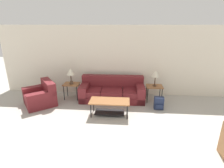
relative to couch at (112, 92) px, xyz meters
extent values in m
cube|color=silver|center=(0.18, 0.60, 1.01)|extent=(9.08, 0.06, 2.60)
cube|color=maroon|center=(0.00, -0.05, -0.18)|extent=(2.30, 1.01, 0.22)
cube|color=maroon|center=(-0.76, -0.09, 0.03)|extent=(0.76, 0.87, 0.20)
cube|color=maroon|center=(0.00, -0.07, 0.03)|extent=(0.76, 0.87, 0.20)
cube|color=maroon|center=(0.76, -0.05, 0.03)|extent=(0.76, 0.87, 0.20)
cube|color=maroon|center=(-0.01, 0.29, 0.33)|extent=(2.28, 0.32, 0.40)
cube|color=maroon|center=(-1.00, -0.08, 0.00)|extent=(0.31, 0.96, 0.58)
cube|color=maroon|center=(1.00, -0.03, 0.00)|extent=(0.31, 0.96, 0.58)
cube|color=maroon|center=(-2.43, -0.65, -0.09)|extent=(1.34, 1.35, 0.40)
cube|color=maroon|center=(-2.17, -0.45, 0.31)|extent=(0.83, 0.94, 0.40)
cube|color=maroon|center=(-2.66, -0.37, -0.01)|extent=(0.88, 0.77, 0.56)
cube|color=maroon|center=(-2.20, -0.94, -0.01)|extent=(0.88, 0.77, 0.56)
cube|color=#935B33|center=(0.02, -1.18, 0.16)|extent=(1.18, 0.55, 0.04)
cylinder|color=black|center=(-0.51, -1.39, -0.07)|extent=(0.03, 0.03, 0.44)
cylinder|color=black|center=(0.55, -1.39, -0.07)|extent=(0.03, 0.03, 0.44)
cylinder|color=black|center=(-0.51, -0.96, -0.07)|extent=(0.03, 0.03, 0.44)
cylinder|color=black|center=(0.55, -0.96, -0.07)|extent=(0.03, 0.03, 0.44)
cube|color=black|center=(0.02, -1.18, -0.21)|extent=(0.89, 0.39, 0.02)
cube|color=#935B33|center=(-1.49, -0.05, 0.27)|extent=(0.56, 0.45, 0.03)
cylinder|color=black|center=(-1.73, -0.23, -0.02)|extent=(0.03, 0.03, 0.54)
cylinder|color=black|center=(-1.24, -0.23, -0.02)|extent=(0.03, 0.03, 0.54)
cylinder|color=black|center=(-1.73, 0.14, -0.02)|extent=(0.03, 0.03, 0.54)
cylinder|color=black|center=(-1.24, 0.14, -0.02)|extent=(0.03, 0.03, 0.54)
cube|color=#935B33|center=(1.49, -0.05, 0.27)|extent=(0.56, 0.45, 0.03)
cylinder|color=black|center=(1.25, -0.23, -0.02)|extent=(0.03, 0.03, 0.54)
cylinder|color=black|center=(1.73, -0.23, -0.02)|extent=(0.03, 0.03, 0.54)
cylinder|color=black|center=(1.25, 0.14, -0.02)|extent=(0.03, 0.03, 0.54)
cylinder|color=black|center=(1.73, 0.14, -0.02)|extent=(0.03, 0.03, 0.54)
cylinder|color=#472D1E|center=(-1.49, -0.05, 0.29)|extent=(0.14, 0.14, 0.02)
cylinder|color=#472D1E|center=(-1.49, -0.05, 0.46)|extent=(0.04, 0.04, 0.32)
cone|color=beige|center=(-1.49, -0.05, 0.73)|extent=(0.29, 0.29, 0.22)
cylinder|color=#472D1E|center=(1.49, -0.05, 0.29)|extent=(0.14, 0.14, 0.02)
cylinder|color=#472D1E|center=(1.49, -0.05, 0.46)|extent=(0.04, 0.04, 0.32)
cone|color=beige|center=(1.49, -0.05, 0.73)|extent=(0.29, 0.29, 0.22)
cube|color=#1E2847|center=(1.56, -0.66, -0.09)|extent=(0.30, 0.17, 0.42)
cube|color=#1E2847|center=(1.56, -0.76, -0.17)|extent=(0.22, 0.05, 0.17)
cylinder|color=#1E2847|center=(1.48, -0.56, -0.06)|extent=(0.02, 0.02, 0.31)
cylinder|color=#1E2847|center=(1.65, -0.56, -0.06)|extent=(0.02, 0.02, 0.31)
cube|color=#4C3828|center=(-1.46, -0.11, 0.35)|extent=(0.10, 0.04, 0.13)
camera|label=1|loc=(0.49, -5.89, 2.34)|focal=28.00mm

